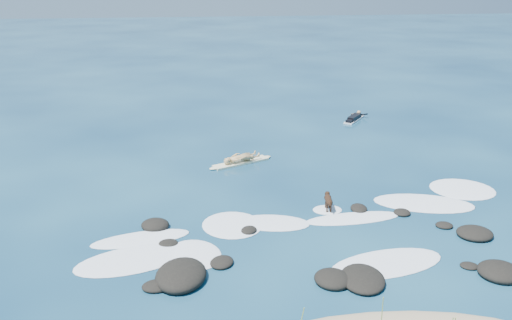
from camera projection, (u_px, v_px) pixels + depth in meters
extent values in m
plane|color=#0A2642|center=(319.00, 217.00, 20.71)|extent=(160.00, 160.00, 0.00)
cylinder|color=#7A9F4D|center=(382.00, 315.00, 13.81)|extent=(0.09, 0.17, 1.12)
ellipsoid|color=black|center=(359.00, 208.00, 21.30)|extent=(0.70, 0.86, 0.26)
ellipsoid|color=black|center=(363.00, 279.00, 16.52)|extent=(1.49, 1.83, 0.38)
ellipsoid|color=black|center=(444.00, 225.00, 19.97)|extent=(0.70, 0.65, 0.19)
ellipsoid|color=black|center=(249.00, 230.00, 19.59)|extent=(0.76, 0.81, 0.22)
ellipsoid|color=black|center=(500.00, 272.00, 16.87)|extent=(1.45, 1.45, 0.45)
ellipsoid|color=black|center=(155.00, 225.00, 19.89)|extent=(1.27, 1.24, 0.39)
ellipsoid|color=black|center=(157.00, 286.00, 16.22)|extent=(0.92, 0.77, 0.24)
ellipsoid|color=black|center=(222.00, 262.00, 17.50)|extent=(1.00, 1.07, 0.24)
ellipsoid|color=black|center=(469.00, 266.00, 17.34)|extent=(0.69, 0.65, 0.15)
ellipsoid|color=black|center=(475.00, 233.00, 19.29)|extent=(1.26, 1.19, 0.37)
ellipsoid|color=black|center=(332.00, 279.00, 16.51)|extent=(1.24, 1.31, 0.40)
ellipsoid|color=black|center=(181.00, 275.00, 16.62)|extent=(1.83, 2.17, 0.57)
ellipsoid|color=black|center=(402.00, 213.00, 20.98)|extent=(0.64, 0.66, 0.22)
ellipsoid|color=black|center=(168.00, 243.00, 18.73)|extent=(0.66, 0.59, 0.16)
ellipsoid|color=white|center=(141.00, 239.00, 19.09)|extent=(3.49, 1.79, 0.12)
ellipsoid|color=white|center=(462.00, 189.00, 23.25)|extent=(3.29, 3.15, 0.12)
ellipsoid|color=white|center=(134.00, 260.00, 17.76)|extent=(4.06, 2.82, 0.12)
ellipsoid|color=white|center=(387.00, 263.00, 17.54)|extent=(4.08, 2.46, 0.12)
ellipsoid|color=white|center=(232.00, 225.00, 20.10)|extent=(2.69, 2.79, 0.12)
ellipsoid|color=white|center=(273.00, 223.00, 20.25)|extent=(2.89, 1.90, 0.12)
ellipsoid|color=white|center=(353.00, 218.00, 20.61)|extent=(3.69, 1.35, 0.12)
ellipsoid|color=white|center=(194.00, 255.00, 18.07)|extent=(2.22, 2.50, 0.12)
ellipsoid|color=white|center=(424.00, 203.00, 21.89)|extent=(4.18, 2.85, 0.12)
ellipsoid|color=white|center=(327.00, 210.00, 21.31)|extent=(1.10, 0.90, 0.12)
cube|color=beige|center=(241.00, 162.00, 26.21)|extent=(2.70, 1.72, 0.09)
ellipsoid|color=beige|center=(266.00, 157.00, 26.92)|extent=(0.63, 0.52, 0.10)
ellipsoid|color=beige|center=(215.00, 168.00, 25.51)|extent=(0.63, 0.52, 0.10)
imported|color=tan|center=(241.00, 143.00, 25.90)|extent=(0.67, 0.77, 1.78)
cube|color=white|center=(354.00, 120.00, 33.32)|extent=(1.67, 2.03, 0.08)
ellipsoid|color=white|center=(360.00, 115.00, 34.20)|extent=(0.49, 0.53, 0.08)
cube|color=black|center=(354.00, 117.00, 33.27)|extent=(1.10, 1.30, 0.22)
sphere|color=tan|center=(359.00, 112.00, 33.86)|extent=(0.31, 0.31, 0.23)
cylinder|color=black|center=(355.00, 113.00, 34.15)|extent=(0.55, 0.21, 0.24)
cylinder|color=black|center=(364.00, 114.00, 33.89)|extent=(0.35, 0.51, 0.24)
cube|color=black|center=(350.00, 121.00, 32.68)|extent=(0.59, 0.63, 0.14)
cylinder|color=black|center=(329.00, 200.00, 21.07)|extent=(0.31, 0.55, 0.26)
sphere|color=black|center=(328.00, 198.00, 21.30)|extent=(0.30, 0.30, 0.27)
sphere|color=black|center=(329.00, 203.00, 20.85)|extent=(0.27, 0.27, 0.24)
sphere|color=black|center=(327.00, 194.00, 21.41)|extent=(0.21, 0.21, 0.19)
cone|color=black|center=(327.00, 193.00, 21.52)|extent=(0.11, 0.13, 0.10)
cone|color=black|center=(326.00, 192.00, 21.38)|extent=(0.10, 0.07, 0.09)
cone|color=black|center=(329.00, 192.00, 21.38)|extent=(0.10, 0.07, 0.09)
cylinder|color=black|center=(326.00, 205.00, 21.33)|extent=(0.07, 0.07, 0.35)
cylinder|color=black|center=(329.00, 205.00, 21.33)|extent=(0.07, 0.07, 0.35)
cylinder|color=black|center=(327.00, 209.00, 20.99)|extent=(0.07, 0.07, 0.35)
cylinder|color=black|center=(331.00, 209.00, 20.99)|extent=(0.07, 0.07, 0.35)
cylinder|color=black|center=(330.00, 203.00, 20.72)|extent=(0.07, 0.25, 0.15)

